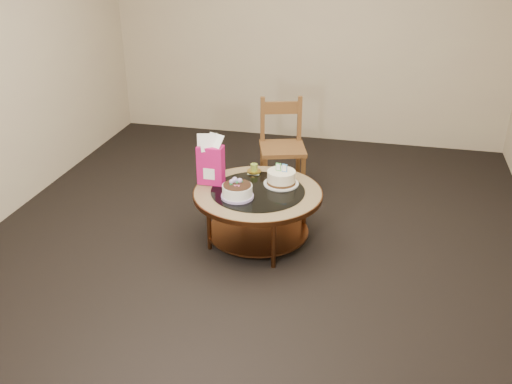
% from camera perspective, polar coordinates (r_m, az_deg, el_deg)
% --- Properties ---
extents(ground, '(5.00, 5.00, 0.00)m').
position_cam_1_polar(ground, '(4.68, 0.17, -4.91)').
color(ground, black).
rests_on(ground, ground).
extents(room_walls, '(4.52, 5.02, 2.61)m').
position_cam_1_polar(room_walls, '(4.11, 0.20, 13.89)').
color(room_walls, tan).
rests_on(room_walls, ground).
extents(coffee_table, '(1.02, 1.02, 0.46)m').
position_cam_1_polar(coffee_table, '(4.50, 0.18, -0.77)').
color(coffee_table, brown).
rests_on(coffee_table, ground).
extents(decorated_cake, '(0.25, 0.25, 0.15)m').
position_cam_1_polar(decorated_cake, '(4.34, -1.89, 0.04)').
color(decorated_cake, '#A58EC9').
rests_on(decorated_cake, coffee_table).
extents(cream_cake, '(0.28, 0.28, 0.18)m').
position_cam_1_polar(cream_cake, '(4.55, 2.54, 1.42)').
color(cream_cake, silver).
rests_on(cream_cake, coffee_table).
extents(gift_bag, '(0.20, 0.15, 0.41)m').
position_cam_1_polar(gift_bag, '(4.53, -4.56, 3.24)').
color(gift_bag, '#C41258').
rests_on(gift_bag, coffee_table).
extents(pillar_candle, '(0.12, 0.12, 0.09)m').
position_cam_1_polar(pillar_candle, '(4.76, -0.20, 2.25)').
color(pillar_candle, '#E4CB5E').
rests_on(pillar_candle, coffee_table).
extents(dining_chair, '(0.51, 0.51, 0.89)m').
position_cam_1_polar(dining_chair, '(5.37, 2.63, 4.61)').
color(dining_chair, brown).
rests_on(dining_chair, ground).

